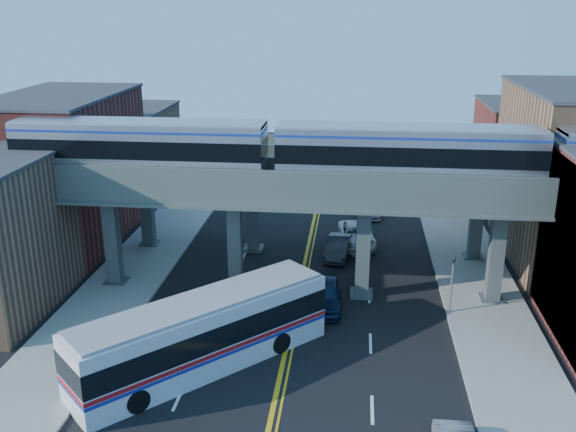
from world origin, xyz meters
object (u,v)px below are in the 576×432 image
traffic_signal (452,278)px  transit_bus (203,334)px  car_lane_a (325,294)px  stop_sign (295,302)px  car_lane_d (369,205)px  car_lane_c (356,235)px  transit_train (408,152)px  car_lane_b (338,247)px

traffic_signal → transit_bus: 14.99m
transit_bus → traffic_signal: bearing=-16.7°
car_lane_a → stop_sign: bearing=-116.8°
car_lane_d → stop_sign: bearing=-101.3°
car_lane_a → car_lane_d: size_ratio=0.94×
car_lane_a → car_lane_c: size_ratio=0.88×
transit_train → traffic_signal: (2.83, -2.00, -6.98)m
car_lane_b → traffic_signal: bearing=-44.4°
stop_sign → car_lane_a: 3.61m
transit_bus → car_lane_d: size_ratio=2.28×
stop_sign → car_lane_a: stop_sign is taller
car_lane_a → car_lane_b: 8.20m
stop_sign → car_lane_d: stop_sign is taller
traffic_signal → car_lane_b: traffic_signal is taller
transit_bus → car_lane_b: bearing=22.6°
transit_bus → car_lane_a: transit_bus is taller
car_lane_a → car_lane_c: bearing=79.2°
transit_train → traffic_signal: size_ratio=11.58×
car_lane_b → car_lane_c: bearing=69.4°
transit_train → car_lane_d: bearing=96.0°
traffic_signal → car_lane_d: traffic_signal is taller
stop_sign → car_lane_b: (2.02, 11.33, -1.02)m
traffic_signal → car_lane_d: (-4.57, 18.59, -1.54)m
traffic_signal → car_lane_b: 10.92m
stop_sign → car_lane_b: 11.55m
car_lane_a → car_lane_c: (1.81, 10.78, -0.06)m
transit_train → traffic_signal: 7.79m
car_lane_c → car_lane_d: (1.01, 7.66, -0.01)m
transit_bus → car_lane_c: (7.55, 18.12, -1.05)m
traffic_signal → car_lane_d: size_ratio=0.79×
transit_train → car_lane_a: (-4.57, -1.85, -8.44)m
car_lane_a → traffic_signal: bearing=-2.4°
transit_bus → car_lane_a: bearing=6.6°
traffic_signal → car_lane_d: bearing=103.8°
car_lane_d → transit_train: bearing=-84.0°
car_lane_a → car_lane_d: car_lane_a is taller
car_lane_a → car_lane_b: car_lane_a is taller
traffic_signal → car_lane_b: (-6.88, 8.33, -1.56)m
transit_train → car_lane_c: size_ratio=8.55×
transit_train → car_lane_b: (-4.06, 6.33, -8.54)m
transit_train → stop_sign: bearing=-140.5°
car_lane_c → stop_sign: bearing=-109.5°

